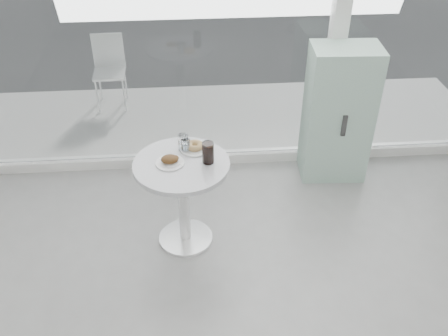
{
  "coord_description": "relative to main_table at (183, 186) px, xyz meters",
  "views": [
    {
      "loc": [
        -0.42,
        -1.11,
        2.89
      ],
      "look_at": [
        -0.2,
        1.7,
        0.85
      ],
      "focal_mm": 40.0,
      "sensor_mm": 36.0,
      "label": 1
    }
  ],
  "objects": [
    {
      "name": "plate_fritter",
      "position": [
        -0.08,
        -0.0,
        0.25
      ],
      "size": [
        0.21,
        0.21,
        0.07
      ],
      "color": "white",
      "rests_on": "main_table"
    },
    {
      "name": "mint_cabinet",
      "position": [
        1.42,
        0.84,
        0.09
      ],
      "size": [
        0.61,
        0.43,
        1.28
      ],
      "rotation": [
        0.0,
        0.0,
        -0.06
      ],
      "color": "#91B9A6",
      "rests_on": "ground"
    },
    {
      "name": "water_tumbler_a",
      "position": [
        0.04,
        0.15,
        0.27
      ],
      "size": [
        0.07,
        0.07,
        0.11
      ],
      "color": "white",
      "rests_on": "main_table"
    },
    {
      "name": "patio_deck",
      "position": [
        0.5,
        1.9,
        -0.53
      ],
      "size": [
        5.6,
        1.6,
        0.05
      ],
      "primitive_type": "cube",
      "color": "silver",
      "rests_on": "ground"
    },
    {
      "name": "main_table",
      "position": [
        0.0,
        0.0,
        0.0
      ],
      "size": [
        0.72,
        0.72,
        0.77
      ],
      "color": "white",
      "rests_on": "ground"
    },
    {
      "name": "cola_glass",
      "position": [
        0.2,
        -0.01,
        0.3
      ],
      "size": [
        0.09,
        0.09,
        0.17
      ],
      "color": "white",
      "rests_on": "main_table"
    },
    {
      "name": "plate_donut",
      "position": [
        0.11,
        0.18,
        0.24
      ],
      "size": [
        0.23,
        0.23,
        0.06
      ],
      "color": "white",
      "rests_on": "main_table"
    },
    {
      "name": "water_tumbler_b",
      "position": [
        0.02,
        0.18,
        0.28
      ],
      "size": [
        0.08,
        0.08,
        0.13
      ],
      "color": "white",
      "rests_on": "main_table"
    },
    {
      "name": "patio_chair",
      "position": [
        -0.81,
        2.35,
        -0.04
      ],
      "size": [
        0.36,
        0.36,
        0.81
      ],
      "rotation": [
        0.0,
        0.0,
        0.02
      ],
      "color": "white",
      "rests_on": "patio_deck"
    }
  ]
}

